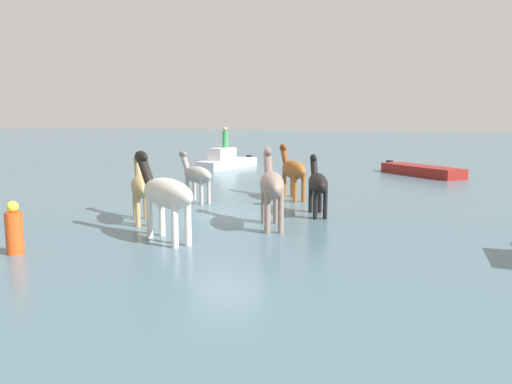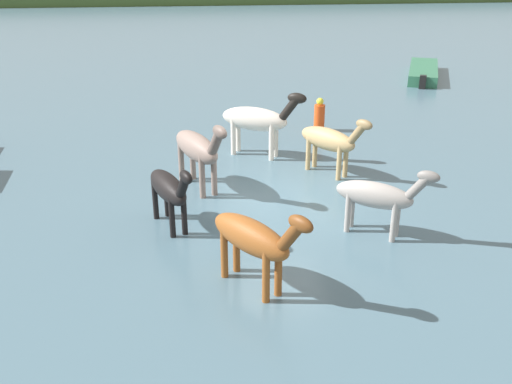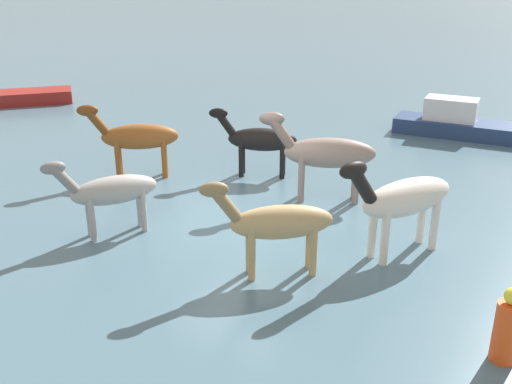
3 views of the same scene
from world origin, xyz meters
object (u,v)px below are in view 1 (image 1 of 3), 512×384
at_px(horse_pinto_flank, 272,185).
at_px(boat_tender_starboard, 227,163).
at_px(horse_mid_herd, 293,170).
at_px(boat_skiff_near, 421,172).
at_px(buoy_channel_marker, 14,230).
at_px(horse_dark_mare, 141,187).
at_px(person_helmsman_aft, 225,138).
at_px(horse_dun_straggler, 165,193).
at_px(horse_gray_outer, 318,183).
at_px(horse_lead, 196,175).

relative_size(horse_pinto_flank, boat_tender_starboard, 0.53).
xyz_separation_m(horse_mid_herd, boat_skiff_near, (-3.68, -9.76, -0.88)).
relative_size(boat_skiff_near, buoy_channel_marker, 3.82).
bearing_deg(horse_dark_mare, boat_tender_starboard, -22.16).
xyz_separation_m(boat_skiff_near, person_helmsman_aft, (10.91, 0.10, 1.57)).
distance_m(horse_dark_mare, boat_skiff_near, 16.48).
bearing_deg(boat_skiff_near, person_helmsman_aft, -137.14).
xyz_separation_m(horse_dun_straggler, boat_tender_starboard, (6.31, -16.70, -0.82)).
bearing_deg(horse_gray_outer, horse_pinto_flank, 139.38).
relative_size(horse_dark_mare, boat_tender_starboard, 0.42).
bearing_deg(horse_mid_herd, horse_gray_outer, 174.39).
relative_size(horse_dark_mare, buoy_channel_marker, 1.78).
height_order(horse_dun_straggler, boat_skiff_near, horse_dun_straggler).
height_order(horse_lead, horse_dun_straggler, horse_dun_straggler).
distance_m(horse_gray_outer, buoy_channel_marker, 8.22).
bearing_deg(boat_skiff_near, buoy_channel_marker, -67.43).
relative_size(horse_lead, boat_skiff_near, 0.46).
bearing_deg(boat_tender_starboard, person_helmsman_aft, -107.88).
relative_size(horse_dark_mare, horse_gray_outer, 0.92).
xyz_separation_m(horse_dark_mare, horse_pinto_flank, (-3.59, -0.68, 0.14)).
xyz_separation_m(horse_lead, horse_pinto_flank, (-3.83, 2.93, 0.19)).
xyz_separation_m(horse_gray_outer, boat_skiff_near, (-2.06, -12.40, -0.79)).
bearing_deg(horse_gray_outer, horse_dark_mare, 100.21).
height_order(horse_dark_mare, person_helmsman_aft, person_helmsman_aft).
distance_m(horse_dun_straggler, buoy_channel_marker, 3.29).
xyz_separation_m(horse_lead, horse_gray_outer, (-4.50, 0.82, 0.02)).
relative_size(horse_gray_outer, horse_pinto_flank, 0.86).
bearing_deg(horse_pinto_flank, horse_mid_herd, -14.15).
bearing_deg(horse_mid_herd, person_helmsman_aft, -0.29).
bearing_deg(person_helmsman_aft, horse_lead, 110.75).
xyz_separation_m(horse_dark_mare, person_helmsman_aft, (4.59, -15.10, 0.74)).
distance_m(horse_lead, person_helmsman_aft, 12.31).
bearing_deg(boat_skiff_near, horse_dark_mare, -70.23).
relative_size(horse_mid_herd, person_helmsman_aft, 1.84).
bearing_deg(horse_dark_mare, horse_lead, -35.06).
height_order(horse_gray_outer, boat_skiff_near, horse_gray_outer).
bearing_deg(horse_gray_outer, buoy_channel_marker, 121.17).
height_order(horse_mid_herd, horse_gray_outer, horse_mid_herd).
height_order(horse_dark_mare, buoy_channel_marker, horse_dark_mare).
xyz_separation_m(boat_skiff_near, buoy_channel_marker, (6.86, 19.06, 0.34)).
xyz_separation_m(horse_mid_herd, horse_gray_outer, (-1.61, 2.64, -0.09)).
height_order(boat_tender_starboard, person_helmsman_aft, person_helmsman_aft).
distance_m(horse_dark_mare, horse_gray_outer, 5.10).
bearing_deg(horse_pinto_flank, horse_gray_outer, -42.95).
height_order(horse_dark_mare, horse_dun_straggler, horse_dun_straggler).
bearing_deg(buoy_channel_marker, boat_skiff_near, -109.79).
height_order(horse_pinto_flank, boat_skiff_near, horse_pinto_flank).
distance_m(horse_dark_mare, buoy_channel_marker, 3.93).
relative_size(horse_pinto_flank, boat_skiff_near, 0.59).
distance_m(horse_lead, boat_skiff_near, 13.33).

